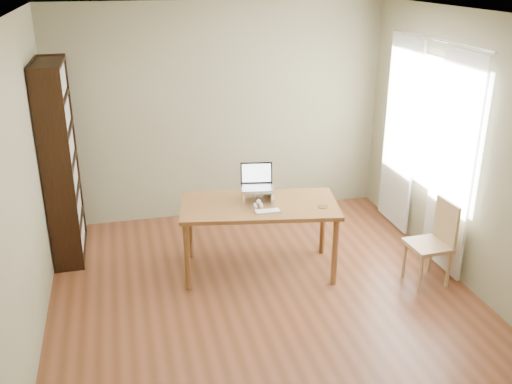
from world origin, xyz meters
name	(u,v)px	position (x,y,z in m)	size (l,w,h in m)	color
room	(273,174)	(0.03, 0.01, 1.30)	(4.04, 4.54, 2.64)	#572D17
bookshelf	(61,162)	(-1.83, 1.55, 1.05)	(0.30, 0.90, 2.10)	black
curtains	(424,146)	(1.92, 0.80, 1.17)	(0.03, 1.90, 2.25)	white
desk	(259,212)	(0.08, 0.67, 0.66)	(1.67, 1.03, 0.75)	brown
laptop_stand	(257,193)	(0.08, 0.75, 0.83)	(0.32, 0.25, 0.13)	silver
laptop	(256,181)	(0.08, 0.81, 0.94)	(0.36, 0.32, 0.23)	silver
keyboard	(267,211)	(0.11, 0.45, 0.76)	(0.26, 0.12, 0.02)	silver
coaster	(323,207)	(0.67, 0.44, 0.75)	(0.10, 0.10, 0.01)	brown
cat	(256,194)	(0.07, 0.78, 0.82)	(0.25, 0.48, 0.16)	#463E37
chair	(435,240)	(1.70, 0.05, 0.46)	(0.40, 0.40, 0.85)	tan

